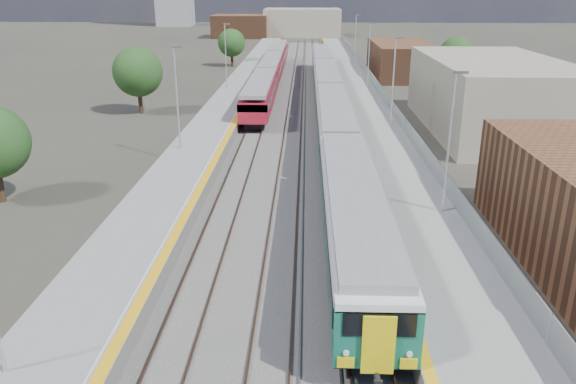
{
  "coord_description": "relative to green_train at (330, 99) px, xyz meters",
  "views": [
    {
      "loc": [
        -0.82,
        -6.34,
        12.4
      ],
      "look_at": [
        -1.71,
        21.49,
        2.2
      ],
      "focal_mm": 35.0,
      "sensor_mm": 36.0,
      "label": 1
    }
  ],
  "objects": [
    {
      "name": "green_train",
      "position": [
        0.0,
        0.0,
        0.0
      ],
      "size": [
        2.83,
        78.75,
        3.11
      ],
      "color": "black",
      "rests_on": "ground"
    },
    {
      "name": "tracks",
      "position": [
        -3.15,
        6.39,
        -2.09
      ],
      "size": [
        8.96,
        160.0,
        0.17
      ],
      "color": "#4C3323",
      "rests_on": "ground"
    },
    {
      "name": "tree_d",
      "position": [
        17.9,
        24.1,
        1.7
      ],
      "size": [
        4.56,
        4.56,
        6.18
      ],
      "color": "#382619",
      "rests_on": "ground"
    },
    {
      "name": "red_train",
      "position": [
        -7.0,
        21.64,
        -0.18
      ],
      "size": [
        2.7,
        54.88,
        3.41
      ],
      "color": "black",
      "rests_on": "ground"
    },
    {
      "name": "platform_right",
      "position": [
        3.78,
        4.7,
        -1.66
      ],
      "size": [
        4.7,
        155.0,
        8.52
      ],
      "color": "slate",
      "rests_on": "ground"
    },
    {
      "name": "tree_c",
      "position": [
        -14.57,
        39.8,
        1.62
      ],
      "size": [
        4.47,
        4.47,
        6.06
      ],
      "color": "#382619",
      "rests_on": "ground"
    },
    {
      "name": "tree_b",
      "position": [
        -19.44,
        3.01,
        2.09
      ],
      "size": [
        5.02,
        5.02,
        6.8
      ],
      "color": "#382619",
      "rests_on": "ground"
    },
    {
      "name": "ballast_bed",
      "position": [
        -3.75,
        4.71,
        -2.16
      ],
      "size": [
        10.5,
        155.0,
        0.06
      ],
      "primitive_type": "cube",
      "color": "#565451",
      "rests_on": "ground"
    },
    {
      "name": "platform_left",
      "position": [
        -10.55,
        4.7,
        -1.67
      ],
      "size": [
        4.3,
        155.0,
        8.52
      ],
      "color": "slate",
      "rests_on": "ground"
    },
    {
      "name": "ground",
      "position": [
        -1.5,
        2.21,
        -2.19
      ],
      "size": [
        320.0,
        320.0,
        0.0
      ],
      "primitive_type": "plane",
      "color": "#47443A",
      "rests_on": "ground"
    }
  ]
}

